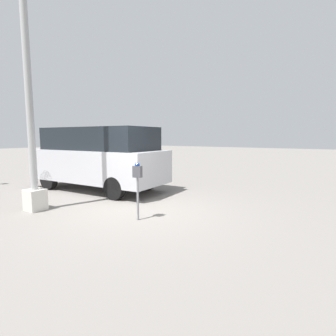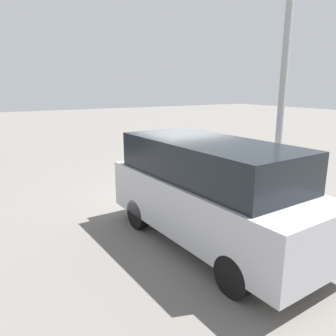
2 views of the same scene
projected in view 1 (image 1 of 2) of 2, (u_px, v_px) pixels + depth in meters
ground_plane at (137, 211)px, 6.77m from camera, size 80.00×80.00×0.00m
parking_meter_near at (137, 178)px, 5.90m from camera, size 0.22×0.15×1.33m
lamp_post at (30, 116)px, 6.52m from camera, size 0.44×0.44×6.69m
parked_van at (98, 157)px, 9.30m from camera, size 5.13×2.18×2.21m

